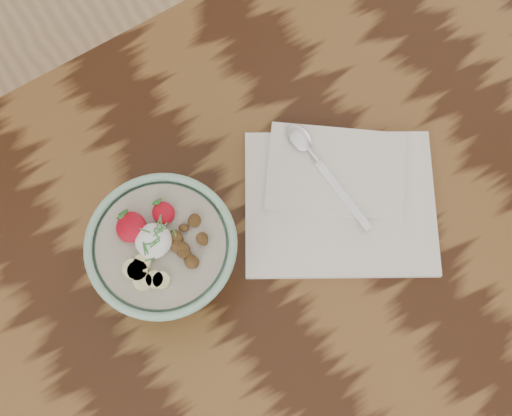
{
  "coord_description": "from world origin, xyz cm",
  "views": [
    {
      "loc": [
        -9.59,
        -15.35,
        166.23
      ],
      "look_at": [
        5.16,
        8.05,
        85.87
      ],
      "focal_mm": 50.0,
      "sensor_mm": 36.0,
      "label": 1
    }
  ],
  "objects": [
    {
      "name": "table",
      "position": [
        0.0,
        0.0,
        65.7
      ],
      "size": [
        160.0,
        90.0,
        75.0
      ],
      "color": "black",
      "rests_on": "ground"
    },
    {
      "name": "breakfast_bowl",
      "position": [
        -6.75,
        10.51,
        81.2
      ],
      "size": [
        18.3,
        18.3,
        11.99
      ],
      "rotation": [
        0.0,
        0.0,
        -0.01
      ],
      "color": "#88B79D",
      "rests_on": "table"
    },
    {
      "name": "napkin",
      "position": [
        17.46,
        6.48,
        75.66
      ],
      "size": [
        32.58,
        30.99,
        1.57
      ],
      "rotation": [
        0.0,
        0.0,
        -0.55
      ],
      "color": "white",
      "rests_on": "table"
    },
    {
      "name": "spoon",
      "position": [
        17.34,
        13.58,
        76.97
      ],
      "size": [
        3.24,
        18.24,
        0.95
      ],
      "rotation": [
        0.0,
        0.0,
        0.04
      ],
      "color": "silver",
      "rests_on": "napkin"
    }
  ]
}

